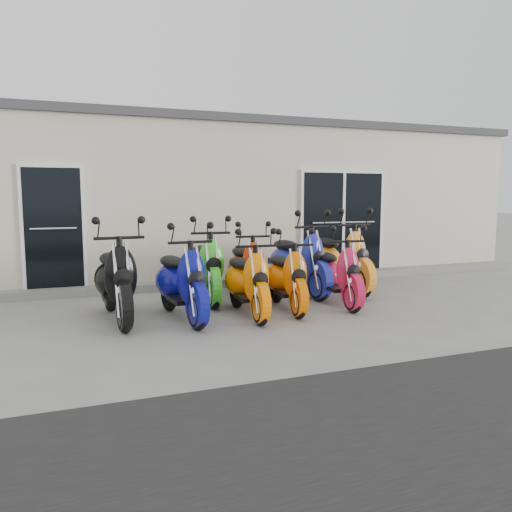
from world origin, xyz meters
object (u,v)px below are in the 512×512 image
object	(u,v)px
scooter_back_blue	(298,252)
scooter_back_yellow	(339,250)
scooter_front_black	(115,268)
scooter_front_orange_b	(286,268)
scooter_front_blue	(181,270)
scooter_front_orange_a	(247,271)
scooter_back_red	(246,258)
scooter_front_red	(336,264)
scooter_back_green	(206,258)

from	to	relation	value
scooter_back_blue	scooter_back_yellow	bearing A→B (deg)	-5.61
scooter_front_black	scooter_front_orange_b	xyz separation A→B (m)	(2.53, -0.23, -0.10)
scooter_front_blue	scooter_front_orange_a	distance (m)	0.97
scooter_front_blue	scooter_front_orange_a	world-z (taller)	scooter_front_blue
scooter_front_orange_a	scooter_back_yellow	distance (m)	2.53
scooter_back_red	scooter_back_blue	bearing A→B (deg)	-3.14
scooter_back_red	scooter_back_yellow	bearing A→B (deg)	-0.16
scooter_front_red	scooter_back_blue	size ratio (longest dim) A/B	0.86
scooter_front_black	scooter_back_green	world-z (taller)	scooter_front_black
scooter_front_orange_b	scooter_back_yellow	size ratio (longest dim) A/B	0.83
scooter_front_blue	scooter_back_yellow	bearing A→B (deg)	12.56
scooter_front_black	scooter_back_green	distance (m)	1.79
scooter_front_black	scooter_back_yellow	bearing A→B (deg)	8.41
scooter_back_yellow	scooter_front_orange_a	bearing A→B (deg)	-154.70
scooter_back_green	scooter_back_yellow	world-z (taller)	scooter_back_yellow
scooter_front_blue	scooter_back_blue	bearing A→B (deg)	18.74
scooter_back_yellow	scooter_back_green	bearing A→B (deg)	175.61
scooter_front_blue	scooter_front_orange_b	bearing A→B (deg)	-5.17
scooter_front_black	scooter_back_yellow	size ratio (longest dim) A/B	0.96
scooter_front_blue	scooter_back_blue	distance (m)	2.60
scooter_front_blue	scooter_front_red	xyz separation A→B (m)	(2.55, 0.08, -0.05)
scooter_back_blue	scooter_back_yellow	world-z (taller)	scooter_back_yellow
scooter_front_orange_b	scooter_back_red	bearing A→B (deg)	108.16
scooter_front_red	scooter_back_red	bearing A→B (deg)	139.22
scooter_front_orange_a	scooter_front_black	bearing A→B (deg)	171.27
scooter_front_black	scooter_back_red	size ratio (longest dim) A/B	1.11
scooter_front_red	scooter_back_green	size ratio (longest dim) A/B	0.91
scooter_front_orange_b	scooter_front_black	bearing A→B (deg)	-177.98
scooter_back_yellow	scooter_front_red	bearing A→B (deg)	-125.36
scooter_front_orange_a	scooter_back_blue	size ratio (longest dim) A/B	0.87
scooter_front_black	scooter_back_red	world-z (taller)	scooter_front_black
scooter_front_orange_a	scooter_front_red	size ratio (longest dim) A/B	1.00
scooter_front_blue	scooter_front_orange_b	xyz separation A→B (m)	(1.65, 0.03, -0.06)
scooter_front_orange_a	scooter_back_blue	distance (m)	1.85
scooter_front_blue	scooter_front_orange_b	distance (m)	1.66
scooter_front_orange_b	scooter_front_blue	bearing A→B (deg)	-171.97
scooter_back_green	scooter_front_black	bearing A→B (deg)	-145.37
scooter_front_orange_a	scooter_back_green	distance (m)	1.29
scooter_front_orange_b	scooter_back_red	size ratio (longest dim) A/B	0.96
scooter_front_orange_a	scooter_back_red	size ratio (longest dim) A/B	0.98
scooter_front_orange_b	scooter_back_blue	bearing A→B (deg)	63.72
scooter_front_orange_a	scooter_back_blue	bearing A→B (deg)	43.48
scooter_front_black	scooter_front_red	xyz separation A→B (m)	(3.42, -0.17, -0.09)
scooter_back_blue	scooter_front_black	bearing A→B (deg)	-169.96
scooter_front_orange_a	scooter_back_blue	xyz separation A→B (m)	(1.40, 1.21, 0.10)
scooter_front_orange_b	scooter_back_yellow	distance (m)	1.86
scooter_front_black	scooter_back_red	bearing A→B (deg)	19.64
scooter_front_blue	scooter_back_green	world-z (taller)	scooter_back_green
scooter_front_blue	scooter_back_red	distance (m)	1.87
scooter_back_red	scooter_front_blue	bearing A→B (deg)	-135.23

